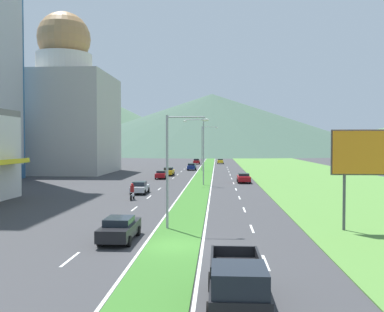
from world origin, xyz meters
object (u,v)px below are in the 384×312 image
car_0 (162,174)px  pickup_truck_0 (237,284)px  car_2 (244,178)px  street_lamp_far (204,145)px  billboard_roadside (374,156)px  car_6 (220,161)px  street_lamp_near (172,163)px  street_lamp_mid (201,147)px  motorcycle_rider (132,193)px  car_3 (120,228)px  car_1 (169,171)px  car_5 (197,161)px  car_7 (192,167)px  car_4 (140,187)px

car_0 → pickup_truck_0: pickup_truck_0 is taller
car_2 → car_0: bearing=-115.4°
street_lamp_far → billboard_roadside: street_lamp_far is taller
car_6 → street_lamp_near: bearing=-2.5°
billboard_roadside → car_2: (-6.69, 35.21, -4.47)m
billboard_roadside → street_lamp_mid: bearing=113.1°
car_6 → motorcycle_rider: bearing=-7.2°
street_lamp_far → pickup_truck_0: 75.99m
billboard_roadside → car_3: 17.86m
billboard_roadside → pickup_truck_0: (-10.04, -14.28, -4.24)m
car_0 → car_1: car_1 is taller
billboard_roadside → pickup_truck_0: bearing=-125.1°
car_2 → street_lamp_far: bearing=-165.0°
street_lamp_far → car_1: street_lamp_far is taller
car_1 → car_6: (10.08, 45.87, -0.04)m
car_5 → motorcycle_rider: size_ratio=2.17×
car_5 → car_2: bearing=-169.8°
street_lamp_near → car_5: bearing=91.8°
pickup_truck_0 → motorcycle_rider: (-9.88, 29.10, -0.24)m
street_lamp_near → car_2: street_lamp_near is taller
car_0 → street_lamp_far: bearing=-18.6°
street_lamp_far → car_2: size_ratio=2.13×
car_1 → car_0: bearing=176.4°
billboard_roadside → car_2: billboard_roadside is taller
street_lamp_mid → motorcycle_rider: street_lamp_mid is taller
street_lamp_near → car_5: size_ratio=1.87×
car_1 → billboard_roadside: bearing=-157.6°
car_3 → car_7: 68.45m
car_2 → car_5: car_5 is taller
car_4 → car_5: (3.31, 71.26, 0.05)m
car_2 → pickup_truck_0: bearing=-3.9°
car_0 → street_lamp_near: bearing=-171.2°
motorcycle_rider → car_3: bearing=-170.7°
car_5 → car_6: bearing=-68.8°
pickup_truck_0 → motorcycle_rider: size_ratio=2.70×
car_3 → car_5: car_5 is taller
billboard_roadside → car_4: size_ratio=1.68×
car_0 → car_5: bearing=-4.1°
street_lamp_far → car_4: size_ratio=2.34×
car_4 → car_7: (3.54, 44.31, 0.04)m
car_0 → car_3: 45.63m
car_2 → car_7: car_7 is taller
car_2 → car_6: car_2 is taller
car_1 → pickup_truck_0: size_ratio=0.81×
street_lamp_near → street_lamp_mid: size_ratio=0.84×
car_5 → car_4: bearing=177.3°
car_1 → car_6: bearing=-12.4°
car_3 → billboard_roadside: bearing=-77.4°
street_lamp_mid → car_5: bearing=93.5°
street_lamp_mid → billboard_roadside: size_ratio=1.37×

